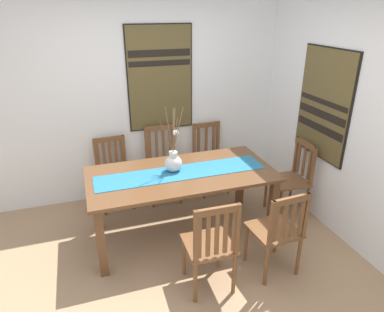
% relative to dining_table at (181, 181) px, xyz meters
% --- Properties ---
extents(ground_plane, '(6.40, 6.40, 0.03)m').
position_rel_dining_table_xyz_m(ground_plane, '(-0.14, -0.67, -0.68)').
color(ground_plane, '#A37F5B').
extents(wall_back, '(6.40, 0.12, 2.70)m').
position_rel_dining_table_xyz_m(wall_back, '(-0.14, 1.19, 0.68)').
color(wall_back, white).
rests_on(wall_back, ground_plane).
extents(wall_side, '(0.12, 6.40, 2.70)m').
position_rel_dining_table_xyz_m(wall_side, '(1.72, -0.67, 0.68)').
color(wall_side, white).
rests_on(wall_side, ground_plane).
extents(dining_table, '(1.97, 0.96, 0.77)m').
position_rel_dining_table_xyz_m(dining_table, '(0.00, 0.00, 0.00)').
color(dining_table, brown).
rests_on(dining_table, ground_plane).
extents(table_runner, '(1.81, 0.36, 0.01)m').
position_rel_dining_table_xyz_m(table_runner, '(0.00, 0.00, 0.11)').
color(table_runner, '#236B93').
rests_on(table_runner, dining_table).
extents(centerpiece_vase, '(0.26, 0.24, 0.71)m').
position_rel_dining_table_xyz_m(centerpiece_vase, '(-0.07, 0.06, 0.23)').
color(centerpiece_vase, silver).
rests_on(centerpiece_vase, dining_table).
extents(chair_0, '(0.45, 0.45, 0.90)m').
position_rel_dining_table_xyz_m(chair_0, '(0.67, -0.87, -0.19)').
color(chair_0, brown).
rests_on(chair_0, ground_plane).
extents(chair_1, '(0.44, 0.44, 0.97)m').
position_rel_dining_table_xyz_m(chair_1, '(0.00, 0.89, -0.17)').
color(chair_1, brown).
rests_on(chair_1, ground_plane).
extents(chair_2, '(0.44, 0.44, 0.94)m').
position_rel_dining_table_xyz_m(chair_2, '(0.68, 0.91, -0.19)').
color(chair_2, brown).
rests_on(chair_2, ground_plane).
extents(chair_3, '(0.44, 0.44, 0.93)m').
position_rel_dining_table_xyz_m(chair_3, '(1.41, 0.02, -0.19)').
color(chair_3, brown).
rests_on(chair_3, ground_plane).
extents(chair_4, '(0.45, 0.45, 0.88)m').
position_rel_dining_table_xyz_m(chair_4, '(-0.63, 0.91, -0.19)').
color(chair_4, brown).
rests_on(chair_4, ground_plane).
extents(chair_5, '(0.43, 0.43, 0.94)m').
position_rel_dining_table_xyz_m(chair_5, '(0.00, -0.89, -0.17)').
color(chair_5, brown).
rests_on(chair_5, ground_plane).
extents(painting_on_back_wall, '(0.83, 0.05, 1.31)m').
position_rel_dining_table_xyz_m(painting_on_back_wall, '(0.07, 1.12, 0.89)').
color(painting_on_back_wall, black).
extents(painting_on_side_wall, '(0.05, 0.84, 1.23)m').
position_rel_dining_table_xyz_m(painting_on_side_wall, '(1.65, -0.05, 0.72)').
color(painting_on_side_wall, black).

